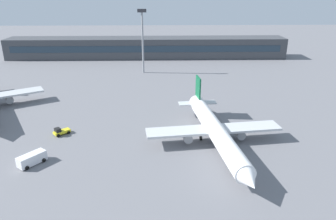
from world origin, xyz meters
name	(u,v)px	position (x,y,z in m)	size (l,w,h in m)	color
ground_plane	(136,122)	(0.00, 40.00, 0.00)	(400.00, 400.00, 0.00)	slate
terminal_building	(147,48)	(0.00, 114.16, 4.50)	(124.81, 12.13, 9.00)	#3F4247
airplane_near	(216,131)	(17.39, 27.84, 3.10)	(28.86, 41.14, 10.17)	white
baggage_tug_yellow	(61,131)	(-16.21, 33.18, 0.80)	(3.71, 3.49, 1.75)	yellow
service_van_white	(32,159)	(-17.91, 20.69, 1.11)	(4.80, 5.32, 2.08)	white
floodlight_tower_west	(143,36)	(-0.30, 86.89, 13.61)	(3.20, 0.80, 23.26)	gray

